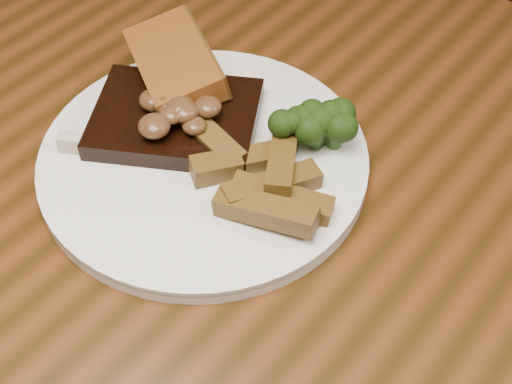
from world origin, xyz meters
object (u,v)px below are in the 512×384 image
at_px(plate, 204,161).
at_px(potato_wedges, 258,167).
at_px(steak, 176,120).
at_px(chair_far, 461,65).
at_px(garlic_bread, 176,80).
at_px(dining_table, 245,281).

xyz_separation_m(plate, potato_wedges, (0.05, 0.01, 0.02)).
distance_m(plate, steak, 0.05).
relative_size(chair_far, plate, 2.73).
height_order(plate, garlic_bread, garlic_bread).
height_order(chair_far, potato_wedges, chair_far).
height_order(steak, garlic_bread, garlic_bread).
bearing_deg(dining_table, garlic_bread, 152.12).
relative_size(dining_table, chair_far, 1.95).
bearing_deg(plate, garlic_bread, 147.47).
xyz_separation_m(steak, potato_wedges, (0.10, 0.00, 0.00)).
xyz_separation_m(chair_far, steak, (-0.03, -0.65, 0.33)).
bearing_deg(garlic_bread, dining_table, 2.02).
xyz_separation_m(chair_far, potato_wedges, (0.07, -0.65, 0.33)).
distance_m(steak, garlic_bread, 0.05).
bearing_deg(garlic_bread, steak, -17.18).
bearing_deg(potato_wedges, plate, -166.53).
relative_size(dining_table, plate, 5.31).
distance_m(chair_far, garlic_bread, 0.69).
distance_m(dining_table, garlic_bread, 0.21).
height_order(dining_table, garlic_bread, garlic_bread).
distance_m(dining_table, plate, 0.12).
bearing_deg(plate, chair_far, 91.16).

